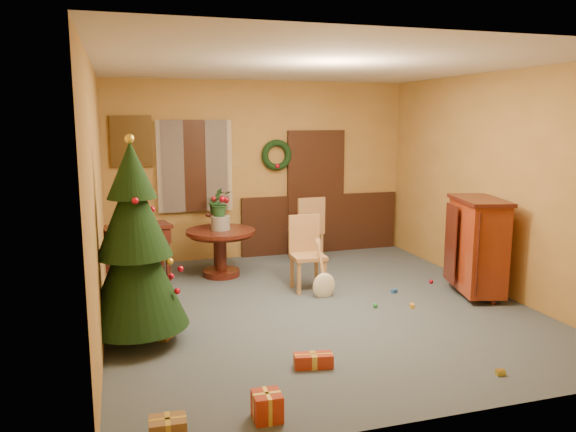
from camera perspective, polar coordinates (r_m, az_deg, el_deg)
name	(u,v)px	position (r m, az deg, el deg)	size (l,w,h in m)	color
room_envelope	(274,190)	(9.38, -1.46, 2.66)	(5.50, 5.50, 5.50)	#323C4A
dining_table	(221,244)	(8.28, -6.84, -2.81)	(1.01, 1.01, 0.69)	black
urn	(220,223)	(8.22, -6.88, -0.70)	(0.28, 0.28, 0.20)	slate
centerpiece_plant	(220,203)	(8.17, -6.92, 1.30)	(0.34, 0.29, 0.38)	#1E4C23
chair_near	(306,250)	(7.62, 1.88, -3.46)	(0.45, 0.45, 1.00)	#99643D
chair_far	(308,227)	(9.05, 2.07, -1.11)	(0.50, 0.50, 1.06)	#99643D
guitar	(324,270)	(7.30, 3.69, -5.49)	(0.31, 0.15, 0.73)	#F0EBC8
plant_stand	(217,234)	(8.79, -7.27, -1.83)	(0.33, 0.33, 0.84)	black
stand_plant	(216,201)	(8.70, -7.34, 1.53)	(0.22, 0.18, 0.40)	#19471E
christmas_tree	(135,247)	(5.87, -15.31, -3.03)	(1.04, 1.04, 2.15)	#382111
writing_desk	(137,239)	(8.19, -15.12, -2.28)	(1.00, 0.66, 0.82)	black
sideboard	(477,244)	(7.69, 18.68, -2.71)	(0.76, 1.10, 1.29)	#562109
gift_a	(168,428)	(4.47, -12.11, -20.27)	(0.28, 0.21, 0.15)	brown
gift_b	(267,406)	(4.57, -2.14, -18.76)	(0.22, 0.22, 0.22)	#9E2D15
gift_c	(164,332)	(6.21, -12.45, -11.46)	(0.25, 0.28, 0.13)	brown
gift_d	(313,360)	(5.42, 2.60, -14.45)	(0.38, 0.21, 0.13)	#9E2D15
toy_a	(394,291)	(7.68, 10.74, -7.50)	(0.08, 0.05, 0.05)	#2556A2
toy_b	(375,305)	(7.06, 8.85, -8.96)	(0.06, 0.06, 0.06)	green
toy_c	(412,306)	(7.15, 12.49, -8.90)	(0.08, 0.05, 0.05)	gold
toy_d	(431,282)	(8.20, 14.34, -6.47)	(0.06, 0.06, 0.06)	#AF0B20
toy_e	(500,372)	(5.62, 20.76, -14.64)	(0.08, 0.05, 0.05)	gold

